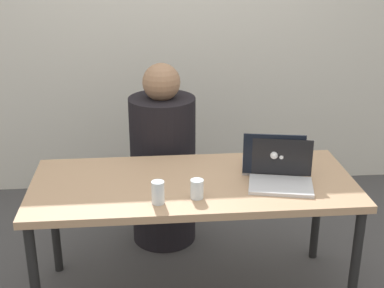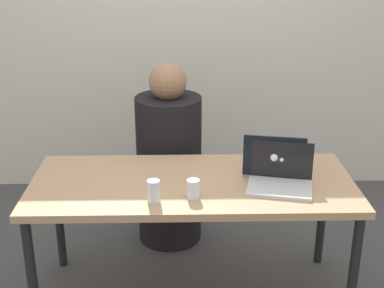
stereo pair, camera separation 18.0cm
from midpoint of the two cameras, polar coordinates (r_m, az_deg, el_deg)
name	(u,v)px [view 1 (the left image)]	position (r m, az deg, el deg)	size (l,w,h in m)	color
back_wall	(174,38)	(4.13, -3.16, 11.26)	(4.50, 0.10, 2.38)	silver
desk	(193,192)	(2.83, -1.69, -5.14)	(1.69, 0.72, 0.71)	tan
person_at_center	(163,165)	(3.46, -4.59, -2.26)	(0.46, 0.46, 1.20)	black
laptop_front_right	(281,175)	(2.77, 7.64, -3.38)	(0.36, 0.29, 0.22)	silver
laptop_back_right	(272,162)	(2.92, 6.84, -1.94)	(0.36, 0.31, 0.24)	#B6B4BB
water_glass_center	(197,190)	(2.61, -1.39, -4.97)	(0.06, 0.06, 0.10)	silver
water_glass_left	(158,194)	(2.57, -5.66, -5.34)	(0.06, 0.06, 0.11)	silver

